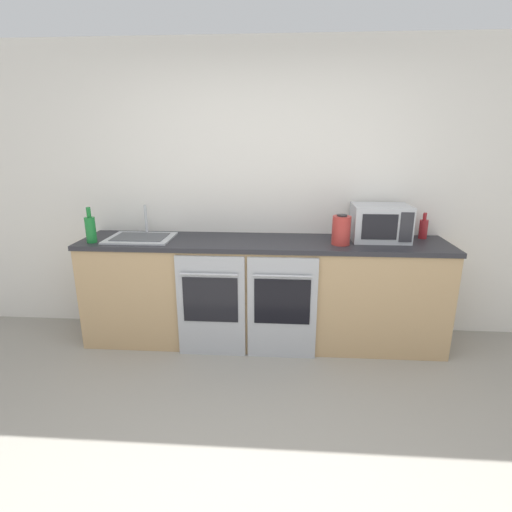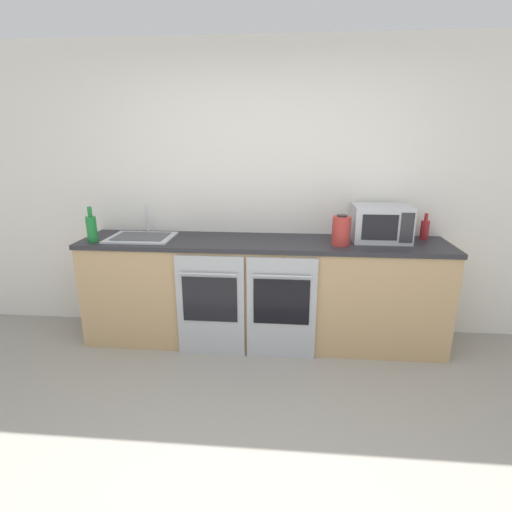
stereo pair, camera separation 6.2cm
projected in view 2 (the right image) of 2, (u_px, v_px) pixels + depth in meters
ground_plane at (240, 490)px, 2.11m from camera, size 16.00×16.00×0.00m
wall_back at (266, 193)px, 3.63m from camera, size 10.00×0.06×2.60m
counter_back at (263, 291)px, 3.56m from camera, size 3.15×0.61×0.94m
oven_left at (210, 306)px, 3.31m from camera, size 0.57×0.06×0.88m
oven_right at (281, 308)px, 3.26m from camera, size 0.57×0.06×0.88m
microwave at (381, 223)px, 3.38m from camera, size 0.47×0.35×0.31m
bottle_red at (425, 229)px, 3.45m from camera, size 0.07×0.07×0.23m
bottle_green at (92, 228)px, 3.36m from camera, size 0.08×0.08×0.30m
kettle at (341, 230)px, 3.26m from camera, size 0.15×0.15×0.25m
sink at (141, 237)px, 3.50m from camera, size 0.55×0.43×0.27m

